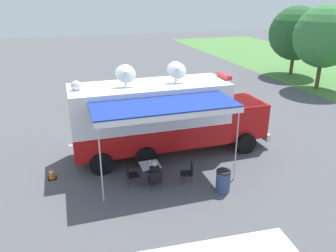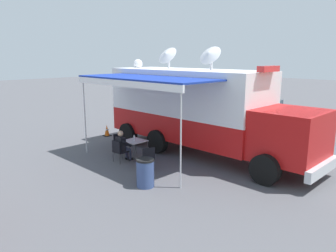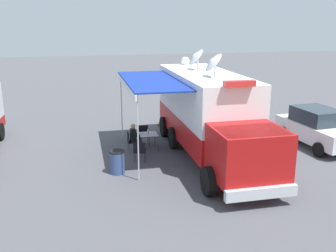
{
  "view_description": "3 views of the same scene",
  "coord_description": "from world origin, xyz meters",
  "px_view_note": "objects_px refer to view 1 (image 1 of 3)",
  "views": [
    {
      "loc": [
        14.37,
        -3.87,
        7.37
      ],
      "look_at": [
        0.15,
        0.83,
        1.42
      ],
      "focal_mm": 36.22,
      "sensor_mm": 36.0,
      "label": 1
    },
    {
      "loc": [
        10.52,
        9.02,
        4.04
      ],
      "look_at": [
        1.14,
        -0.02,
        1.23
      ],
      "focal_mm": 34.71,
      "sensor_mm": 36.0,
      "label": 2
    },
    {
      "loc": [
        5.41,
        15.59,
        5.68
      ],
      "look_at": [
        1.79,
        0.65,
        1.42
      ],
      "focal_mm": 40.94,
      "sensor_mm": 36.0,
      "label": 3
    }
  ],
  "objects_px": {
    "car_behind_truck": "(137,104)",
    "folding_chair_at_table": "(155,179)",
    "water_bottle": "(150,163)",
    "folding_chair_spare_by_truck": "(189,171)",
    "command_truck": "(166,115)",
    "traffic_cone": "(51,173)",
    "folding_chair_beside_table": "(130,174)",
    "trash_bin": "(223,181)",
    "seated_responder": "(154,173)",
    "folding_table": "(150,166)"
  },
  "relations": [
    {
      "from": "car_behind_truck",
      "to": "folding_chair_at_table",
      "type": "bearing_deg",
      "value": -8.69
    },
    {
      "from": "water_bottle",
      "to": "car_behind_truck",
      "type": "xyz_separation_m",
      "value": [
        -7.75,
        1.31,
        0.05
      ]
    },
    {
      "from": "folding_chair_spare_by_truck",
      "to": "car_behind_truck",
      "type": "distance_m",
      "value": 8.4
    },
    {
      "from": "command_truck",
      "to": "traffic_cone",
      "type": "distance_m",
      "value": 5.68
    },
    {
      "from": "command_truck",
      "to": "folding_chair_beside_table",
      "type": "distance_m",
      "value": 3.63
    },
    {
      "from": "trash_bin",
      "to": "seated_responder",
      "type": "bearing_deg",
      "value": -113.34
    },
    {
      "from": "folding_chair_spare_by_truck",
      "to": "seated_responder",
      "type": "relative_size",
      "value": 0.7
    },
    {
      "from": "folding_chair_at_table",
      "to": "seated_responder",
      "type": "bearing_deg",
      "value": 179.22
    },
    {
      "from": "traffic_cone",
      "to": "water_bottle",
      "type": "bearing_deg",
      "value": 69.65
    },
    {
      "from": "folding_chair_beside_table",
      "to": "trash_bin",
      "type": "bearing_deg",
      "value": 64.35
    },
    {
      "from": "folding_chair_beside_table",
      "to": "car_behind_truck",
      "type": "relative_size",
      "value": 0.2
    },
    {
      "from": "folding_chair_beside_table",
      "to": "seated_responder",
      "type": "relative_size",
      "value": 0.7
    },
    {
      "from": "folding_chair_beside_table",
      "to": "folding_chair_spare_by_truck",
      "type": "xyz_separation_m",
      "value": [
        0.58,
        2.32,
        0.0
      ]
    },
    {
      "from": "folding_chair_spare_by_truck",
      "to": "car_behind_truck",
      "type": "bearing_deg",
      "value": -178.89
    },
    {
      "from": "folding_chair_beside_table",
      "to": "water_bottle",
      "type": "bearing_deg",
      "value": 94.38
    },
    {
      "from": "command_truck",
      "to": "folding_chair_beside_table",
      "type": "xyz_separation_m",
      "value": [
        2.42,
        -2.29,
        -1.43
      ]
    },
    {
      "from": "folding_chair_at_table",
      "to": "seated_responder",
      "type": "relative_size",
      "value": 0.7
    },
    {
      "from": "car_behind_truck",
      "to": "trash_bin",
      "type": "bearing_deg",
      "value": 7.26
    },
    {
      "from": "folding_table",
      "to": "traffic_cone",
      "type": "distance_m",
      "value": 4.19
    },
    {
      "from": "folding_table",
      "to": "water_bottle",
      "type": "bearing_deg",
      "value": -6.67
    },
    {
      "from": "traffic_cone",
      "to": "trash_bin",
      "type": "bearing_deg",
      "value": 64.03
    },
    {
      "from": "traffic_cone",
      "to": "car_behind_truck",
      "type": "xyz_separation_m",
      "value": [
        -6.3,
        5.22,
        0.6
      ]
    },
    {
      "from": "water_bottle",
      "to": "seated_responder",
      "type": "distance_m",
      "value": 0.62
    },
    {
      "from": "command_truck",
      "to": "folding_table",
      "type": "relative_size",
      "value": 11.74
    },
    {
      "from": "traffic_cone",
      "to": "command_truck",
      "type": "bearing_deg",
      "value": 99.53
    },
    {
      "from": "folding_table",
      "to": "trash_bin",
      "type": "bearing_deg",
      "value": 55.99
    },
    {
      "from": "water_bottle",
      "to": "trash_bin",
      "type": "relative_size",
      "value": 0.25
    },
    {
      "from": "seated_responder",
      "to": "folding_chair_spare_by_truck",
      "type": "bearing_deg",
      "value": 88.25
    },
    {
      "from": "folding_table",
      "to": "trash_bin",
      "type": "distance_m",
      "value": 3.03
    },
    {
      "from": "folding_chair_at_table",
      "to": "folding_chair_beside_table",
      "type": "xyz_separation_m",
      "value": [
        -0.72,
        -0.85,
        0.0
      ]
    },
    {
      "from": "command_truck",
      "to": "trash_bin",
      "type": "relative_size",
      "value": 10.46
    },
    {
      "from": "folding_chair_at_table",
      "to": "trash_bin",
      "type": "distance_m",
      "value": 2.66
    },
    {
      "from": "trash_bin",
      "to": "folding_chair_at_table",
      "type": "bearing_deg",
      "value": -109.58
    },
    {
      "from": "water_bottle",
      "to": "folding_chair_spare_by_truck",
      "type": "xyz_separation_m",
      "value": [
        0.64,
        1.47,
        -0.32
      ]
    },
    {
      "from": "car_behind_truck",
      "to": "traffic_cone",
      "type": "bearing_deg",
      "value": -39.65
    },
    {
      "from": "command_truck",
      "to": "folding_table",
      "type": "xyz_separation_m",
      "value": [
        2.34,
        -1.44,
        -1.27
      ]
    },
    {
      "from": "folding_table",
      "to": "traffic_cone",
      "type": "height_order",
      "value": "folding_table"
    },
    {
      "from": "folding_chair_spare_by_truck",
      "to": "trash_bin",
      "type": "relative_size",
      "value": 0.96
    },
    {
      "from": "water_bottle",
      "to": "car_behind_truck",
      "type": "height_order",
      "value": "car_behind_truck"
    },
    {
      "from": "command_truck",
      "to": "water_bottle",
      "type": "bearing_deg",
      "value": -31.56
    },
    {
      "from": "folding_chair_beside_table",
      "to": "traffic_cone",
      "type": "height_order",
      "value": "folding_chair_beside_table"
    },
    {
      "from": "folding_chair_at_table",
      "to": "folding_chair_beside_table",
      "type": "distance_m",
      "value": 1.11
    },
    {
      "from": "folding_table",
      "to": "trash_bin",
      "type": "xyz_separation_m",
      "value": [
        1.69,
        2.51,
        -0.22
      ]
    },
    {
      "from": "water_bottle",
      "to": "traffic_cone",
      "type": "distance_m",
      "value": 4.21
    },
    {
      "from": "water_bottle",
      "to": "trash_bin",
      "type": "height_order",
      "value": "water_bottle"
    },
    {
      "from": "folding_chair_at_table",
      "to": "seated_responder",
      "type": "xyz_separation_m",
      "value": [
        -0.19,
        0.0,
        0.14
      ]
    },
    {
      "from": "folding_table",
      "to": "folding_chair_at_table",
      "type": "distance_m",
      "value": 0.82
    },
    {
      "from": "folding_table",
      "to": "car_behind_truck",
      "type": "relative_size",
      "value": 0.19
    },
    {
      "from": "folding_chair_spare_by_truck",
      "to": "seated_responder",
      "type": "height_order",
      "value": "seated_responder"
    },
    {
      "from": "command_truck",
      "to": "folding_chair_spare_by_truck",
      "type": "relative_size",
      "value": 10.95
    }
  ]
}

